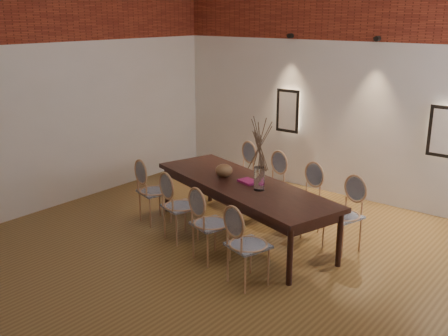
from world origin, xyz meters
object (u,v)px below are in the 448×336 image
Objects in this scene: chair_far_b at (268,185)px; dining_table at (243,209)px; chair_far_a at (239,173)px; bowl at (224,170)px; chair_near_c at (211,224)px; vase at (259,179)px; book at (248,181)px; chair_far_d at (343,216)px; chair_near_b at (180,206)px; chair_far_c at (303,199)px; chair_near_d at (248,245)px; chair_near_a at (154,191)px.

dining_table is at bearing 116.01° from chair_far_b.
chair_far_a is 1.15m from bowl.
chair_near_c is at bearing -63.99° from dining_table.
vase is (0.19, 0.73, 0.43)m from chair_near_c.
chair_near_c is 1.00× the size of chair_far_a.
book is at bearing 0.37° from bowl.
dining_table is 0.84m from chair_near_c.
vase is (-0.94, -0.51, 0.43)m from chair_far_d.
dining_table is 3.12× the size of chair_near_b.
chair_far_c is at bearing 72.06° from vase.
chair_far_c is (-0.29, 1.65, 0.00)m from chair_near_d.
bowl reaches higher than book.
chair_near_d is (2.11, -0.61, 0.00)m from chair_near_a.
chair_near_c is 1.00× the size of chair_far_d.
chair_near_b is at bearing 180.00° from chair_near_d.
chair_far_d is (2.11, -0.61, 0.00)m from chair_far_a.
chair_near_a reaches higher than book.
vase reaches higher than dining_table.
chair_near_a is 1.08m from bowl.
chair_far_d is at bearing 45.70° from chair_near_b.
chair_near_a is 1.00× the size of chair_near_c.
chair_near_a and chair_near_c have the same top height.
chair_far_d is (1.83, 1.04, 0.00)m from chair_near_b.
vase is at bearing 91.80° from chair_near_c.
dining_table is 3.12× the size of chair_near_d.
chair_far_a is 1.00× the size of chair_far_d.
chair_near_b is at bearing -105.98° from bowl.
chair_far_b reaches higher than bowl.
chair_near_d is at bearing 0.00° from chair_near_b.
chair_far_d is at bearing -180.00° from chair_far_c.
book is at bearing 63.60° from chair_far_c.
chair_near_c is 3.62× the size of book.
chair_far_c reaches higher than bowl.
chair_near_a is 1.47m from chair_near_c.
chair_far_b is at bearing 63.99° from chair_near_a.
chair_far_a is at bearing 0.00° from chair_far_c.
chair_near_d and chair_far_b have the same top height.
chair_far_d is 3.62× the size of book.
vase is (0.33, -0.10, 0.53)m from dining_table.
dining_table is 1.34m from chair_near_a.
book reaches higher than dining_table.
chair_near_a is 2.66m from chair_far_d.
chair_near_d is (0.70, -0.20, 0.00)m from chair_near_c.
chair_far_d is at bearing 34.34° from dining_table.
chair_near_b is 1.00× the size of chair_far_c.
chair_far_b is 1.12m from vase.
chair_far_c is at bearing 116.01° from chair_near_d.
book is (-0.28, 0.15, -0.14)m from vase.
chair_near_d is 2.66m from chair_far_a.
chair_far_d is at bearing 12.49° from bowl.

